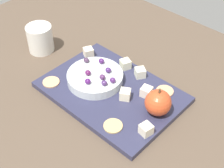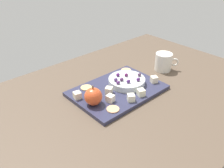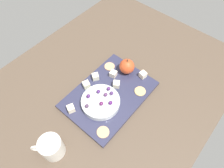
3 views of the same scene
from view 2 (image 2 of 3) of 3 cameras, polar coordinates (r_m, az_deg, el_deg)
The scene contains 23 objects.
table at distance 99.05cm, azimuth 3.54°, elevation -3.34°, with size 125.63×87.17×4.04cm, color brown.
platter at distance 98.57cm, azimuth 1.32°, elevation -1.54°, with size 36.27×25.48×1.55cm, color #2D2E49.
serving_dish at distance 101.20cm, azimuth 3.50°, elevation 0.68°, with size 15.30×15.30×2.55cm, color silver.
apple_whole at distance 87.66cm, azimuth -4.45°, elevation -2.96°, with size 6.61×6.61×6.61cm, color #CE4A24.
apple_stem at distance 85.58cm, azimuth -4.55°, elevation -0.77°, with size 0.50×0.50×1.20cm, color brown.
cheese_cube_0 at distance 92.65cm, azimuth -8.22°, elevation -2.65°, with size 2.64×2.64×2.64cm, color #F0E5C8.
cheese_cube_1 at distance 89.92cm, azimuth -0.40°, elevation -3.42°, with size 2.64×2.64×2.64cm, color #F6E6CF.
cheese_cube_2 at distance 90.60cm, azimuth 4.52°, elevation -3.24°, with size 2.64×2.64×2.64cm, color #EBE9CB.
cheese_cube_3 at distance 103.77cm, azimuth 9.90°, elevation 1.08°, with size 2.64×2.64×2.64cm, color #F9E8C5.
cheese_cube_4 at distance 94.03cm, azimuth 6.89°, elevation -2.00°, with size 2.64×2.64×2.64cm, color #F3F1CC.
cheese_cube_5 at distance 94.63cm, azimuth -0.72°, elevation -1.53°, with size 2.64×2.64×2.64cm, color #F9EEC9.
cracker_0 at distance 99.14cm, azimuth -6.11°, elevation -0.85°, with size 4.63×4.63×0.40cm, color tan.
cracker_1 at distance 86.33cm, azimuth 0.22°, elevation -5.96°, with size 4.63×4.63×0.40cm, color tan.
cracker_2 at distance 112.30cm, azimuth 3.35°, elevation 3.26°, with size 4.63×4.63×0.40cm, color tan.
grape_0 at distance 96.15cm, azimuth 1.45°, elevation 0.38°, with size 1.64×1.48×1.44cm, color #4B2460.
grape_1 at distance 98.78cm, azimuth 6.22°, elevation 1.11°, with size 1.64×1.48×1.56cm, color #461F5D.
grape_2 at distance 97.06cm, azimuth 3.90°, elevation 0.63°, with size 1.64×1.48×1.46cm, color #432361.
grape_3 at distance 98.48cm, azimuth 2.29°, elevation 1.13°, with size 1.64×1.48×1.39cm, color #4F2A56.
grape_4 at distance 101.85cm, azimuth 3.39°, elevation 2.16°, with size 1.64×1.48×1.42cm, color #551B4E.
grape_5 at distance 101.82cm, azimuth 1.41°, elevation 2.21°, with size 1.64×1.48×1.44cm, color #4A1960.
grape_6 at distance 102.58cm, azimuth 6.48°, elevation 2.21°, with size 1.64×1.48×1.36cm, color #46304B.
grape_7 at distance 98.11cm, azimuth 0.89°, elevation 1.03°, with size 1.64×1.48×1.39cm, color #462A5E.
cup at distance 117.16cm, azimuth 12.11°, elevation 5.14°, with size 9.17×9.28×8.40cm.
Camera 2 is at (-59.63, -56.81, 57.05)cm, focal length 38.69 mm.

